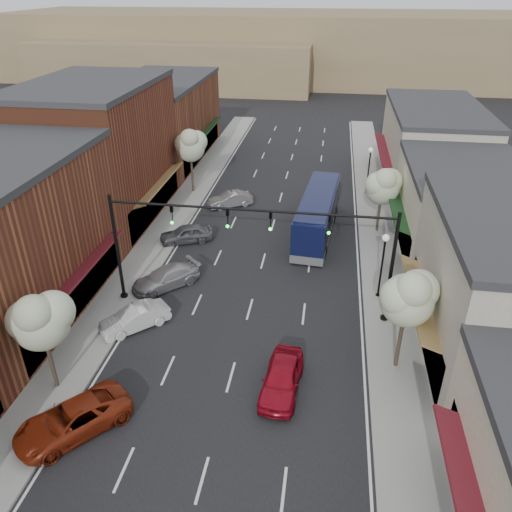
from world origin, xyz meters
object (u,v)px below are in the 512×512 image
at_px(lamp_post_far, 369,163).
at_px(parked_car_d, 186,234).
at_px(parked_car_c, 166,278).
at_px(parked_car_e, 230,200).
at_px(tree_left_near, 40,319).
at_px(red_hatchback, 282,378).
at_px(parked_car_b, 135,318).
at_px(tree_left_far, 191,145).
at_px(signal_mast_left, 154,235).
at_px(coach_bus, 318,214).
at_px(tree_right_far, 383,185).
at_px(tree_right_near, 409,296).
at_px(lamp_post_near, 383,256).
at_px(signal_mast_right, 350,249).
at_px(parked_car_a, 73,419).

distance_m(lamp_post_far, parked_car_d, 18.52).
relative_size(lamp_post_far, parked_car_d, 1.11).
height_order(parked_car_c, parked_car_e, parked_car_c).
bearing_deg(parked_car_d, tree_left_near, -31.76).
relative_size(red_hatchback, parked_car_b, 1.09).
xyz_separation_m(tree_left_far, parked_car_e, (4.05, -2.65, -3.97)).
distance_m(signal_mast_left, lamp_post_far, 24.14).
relative_size(tree_left_far, coach_bus, 0.56).
distance_m(parked_car_c, parked_car_e, 13.67).
height_order(tree_right_far, parked_car_c, tree_right_far).
relative_size(signal_mast_left, tree_right_near, 1.38).
distance_m(tree_right_near, parked_car_b, 15.09).
distance_m(signal_mast_left, parked_car_c, 4.32).
height_order(tree_left_near, parked_car_e, tree_left_near).
height_order(tree_right_far, lamp_post_near, tree_right_far).
bearing_deg(signal_mast_right, coach_bus, 100.60).
bearing_deg(signal_mast_right, tree_right_far, 77.15).
bearing_deg(coach_bus, tree_left_far, 154.62).
bearing_deg(signal_mast_right, red_hatchback, -114.79).
height_order(tree_right_near, coach_bus, tree_right_near).
xyz_separation_m(tree_right_near, lamp_post_near, (-0.55, 6.56, -1.45)).
distance_m(tree_right_far, parked_car_a, 26.85).
distance_m(signal_mast_left, parked_car_a, 11.12).
distance_m(tree_right_near, tree_right_far, 16.01).
bearing_deg(tree_left_far, parked_car_c, -81.40).
relative_size(tree_left_near, parked_car_c, 1.24).
height_order(tree_right_near, tree_left_far, tree_left_far).
distance_m(lamp_post_near, parked_car_d, 15.26).
relative_size(tree_right_far, tree_left_far, 0.89).
distance_m(parked_car_a, parked_car_b, 7.61).
bearing_deg(tree_left_far, tree_left_near, -90.00).
distance_m(tree_right_far, red_hatchback, 19.56).
bearing_deg(signal_mast_right, parked_car_a, -138.70).
distance_m(signal_mast_right, lamp_post_far, 20.19).
height_order(signal_mast_left, coach_bus, signal_mast_left).
relative_size(tree_right_near, parked_car_d, 1.49).
distance_m(lamp_post_near, parked_car_e, 17.70).
relative_size(coach_bus, parked_car_d, 2.75).
relative_size(signal_mast_left, tree_right_far, 1.51).
bearing_deg(signal_mast_left, coach_bus, 50.07).
bearing_deg(parked_car_b, red_hatchback, 23.63).
xyz_separation_m(parked_car_b, parked_car_c, (0.40, 4.50, 0.01)).
xyz_separation_m(tree_right_far, coach_bus, (-4.78, -0.97, -2.26)).
distance_m(tree_right_near, parked_car_d, 19.33).
height_order(signal_mast_right, tree_left_far, signal_mast_right).
bearing_deg(lamp_post_near, parked_car_c, -176.73).
height_order(coach_bus, parked_car_e, coach_bus).
xyz_separation_m(signal_mast_right, tree_left_far, (-13.87, 17.95, -0.02)).
relative_size(tree_right_near, tree_left_near, 1.05).
height_order(tree_left_far, lamp_post_far, tree_left_far).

